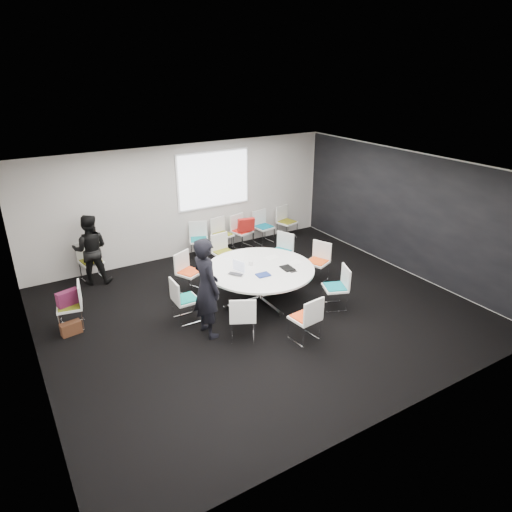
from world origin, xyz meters
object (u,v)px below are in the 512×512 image
chair_ring_f (243,325)px  maroon_bag (68,298)px  chair_ring_g (305,326)px  chair_back_a (199,246)px  brown_bag (71,328)px  chair_back_b (223,241)px  chair_back_e (287,228)px  chair_ring_h (335,295)px  chair_ring_a (317,269)px  chair_ring_e (186,307)px  cup (251,263)px  chair_ring_d (190,280)px  chair_spare_left (72,314)px  chair_ring_b (281,259)px  person_main (206,288)px  chair_person_back (92,268)px  chair_back_c (242,237)px  chair_ring_c (224,260)px  chair_back_d (264,233)px  conference_table (260,276)px  person_back (90,250)px  laptop (237,273)px

chair_ring_f → maroon_bag: size_ratio=2.20×
chair_ring_g → chair_back_a: bearing=83.4°
chair_ring_f → brown_bag: size_ratio=2.44×
chair_back_b → chair_back_e: same height
brown_bag → chair_ring_h: bearing=-19.8°
chair_ring_a → chair_back_e: 2.82m
chair_ring_e → cup: 1.64m
chair_back_a → chair_ring_d: bearing=81.9°
chair_ring_a → chair_spare_left: bearing=58.6°
chair_ring_d → chair_back_e: (3.68, 1.66, 0.00)m
chair_ring_b → chair_ring_f: size_ratio=1.00×
chair_ring_d → chair_ring_h: bearing=108.9°
person_main → chair_ring_d: bearing=-16.7°
chair_spare_left → maroon_bag: bearing=90.0°
chair_ring_b → chair_person_back: same height
chair_back_c → maroon_bag: 5.07m
maroon_bag → chair_back_b: bearing=24.7°
chair_ring_h → chair_back_a: same height
chair_back_c → chair_person_back: bearing=-14.8°
chair_spare_left → brown_bag: 0.29m
chair_ring_f → brown_bag: chair_ring_f is taller
chair_ring_e → chair_back_a: size_ratio=1.00×
chair_ring_a → chair_back_a: 3.14m
chair_ring_c → chair_ring_f: 2.95m
chair_ring_d → chair_back_d: size_ratio=1.00×
chair_ring_f → conference_table: bearing=74.5°
chair_back_e → person_back: person_back is taller
chair_back_d → person_main: bearing=38.3°
person_main → cup: person_main is taller
chair_back_c → chair_person_back: 3.89m
chair_back_a → laptop: chair_back_a is taller
chair_ring_g → chair_spare_left: size_ratio=1.00×
laptop → chair_back_a: bearing=-43.0°
person_main → brown_bag: size_ratio=5.19×
chair_ring_f → person_main: person_main is taller
conference_table → chair_ring_d: 1.58m
chair_ring_h → chair_back_e: bearing=1.3°
person_main → maroon_bag: size_ratio=4.67×
chair_ring_a → brown_bag: 5.26m
chair_ring_e → person_back: bearing=-156.4°
chair_ring_e → chair_back_e: size_ratio=1.00×
chair_ring_a → chair_spare_left: 5.21m
chair_back_b → chair_back_c: size_ratio=1.00×
brown_bag → chair_ring_a: bearing=-5.7°
person_back → cup: 3.60m
chair_back_e → laptop: 4.21m
chair_ring_e → chair_ring_g: 2.31m
chair_ring_c → chair_person_back: size_ratio=1.00×
chair_ring_g → maroon_bag: bearing=136.6°
chair_ring_c → chair_back_c: 1.54m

